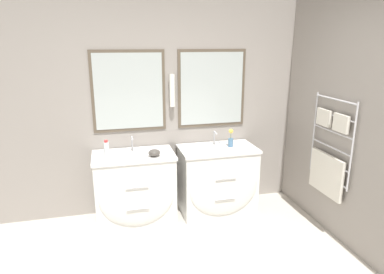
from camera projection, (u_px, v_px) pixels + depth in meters
name	position (u px, v px, depth m)	size (l,w,h in m)	color
wall_back	(165.00, 106.00, 4.15)	(4.89, 0.14, 2.60)	gray
wall_right	(348.00, 121.00, 3.47)	(0.13, 4.09, 2.60)	gray
vanity_left	(135.00, 188.00, 3.96)	(0.92, 0.61, 0.83)	white
vanity_right	(218.00, 180.00, 4.20)	(0.92, 0.61, 0.83)	white
faucet_left	(132.00, 144.00, 3.99)	(0.17, 0.11, 0.17)	silver
faucet_right	(215.00, 138.00, 4.23)	(0.17, 0.11, 0.17)	silver
toiletry_bottle	(107.00, 150.00, 3.71)	(0.06, 0.06, 0.21)	silver
amenity_bowl	(154.00, 153.00, 3.80)	(0.13, 0.13, 0.08)	#4C4742
flower_vase	(231.00, 139.00, 4.14)	(0.06, 0.06, 0.22)	teal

